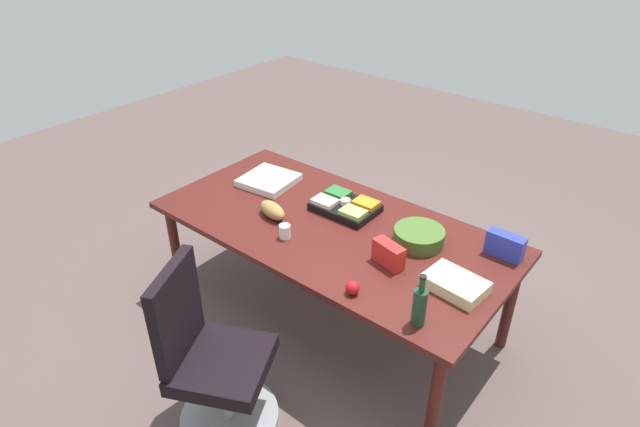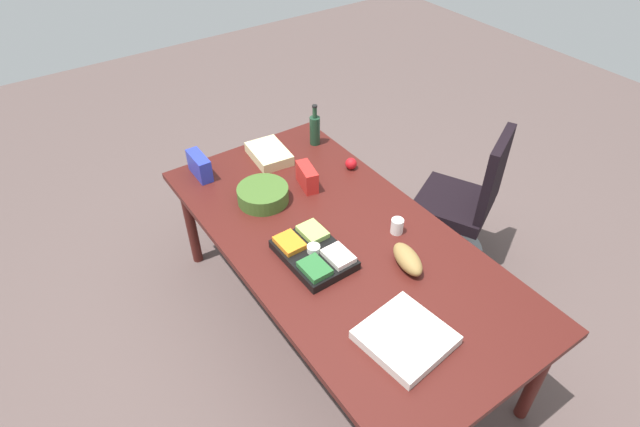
{
  "view_description": "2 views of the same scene",
  "coord_description": "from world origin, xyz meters",
  "px_view_note": "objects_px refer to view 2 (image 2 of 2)",
  "views": [
    {
      "loc": [
        -1.77,
        2.28,
        2.6
      ],
      "look_at": [
        0.12,
        -0.03,
        0.79
      ],
      "focal_mm": 29.74,
      "sensor_mm": 36.0,
      "label": 1
    },
    {
      "loc": [
        1.67,
        -1.28,
        2.7
      ],
      "look_at": [
        -0.15,
        -0.03,
        0.86
      ],
      "focal_mm": 28.98,
      "sensor_mm": 36.0,
      "label": 2
    }
  ],
  "objects_px": {
    "sheet_cake": "(269,154)",
    "conference_table": "(339,248)",
    "chip_bag_blue": "(200,166)",
    "wine_bottle": "(315,129)",
    "apple_red": "(351,164)",
    "veggie_tray": "(314,253)",
    "bread_loaf": "(408,259)",
    "salad_bowl": "(263,194)",
    "paper_cup": "(397,226)",
    "office_chair": "(460,212)",
    "pizza_box": "(405,337)",
    "chip_bag_red": "(307,177)"
  },
  "relations": [
    {
      "from": "chip_bag_red",
      "to": "office_chair",
      "type": "bearing_deg",
      "value": 64.88
    },
    {
      "from": "chip_bag_blue",
      "to": "paper_cup",
      "type": "height_order",
      "value": "chip_bag_blue"
    },
    {
      "from": "office_chair",
      "to": "chip_bag_red",
      "type": "bearing_deg",
      "value": -115.12
    },
    {
      "from": "sheet_cake",
      "to": "paper_cup",
      "type": "xyz_separation_m",
      "value": [
        1.05,
        0.21,
        0.01
      ]
    },
    {
      "from": "apple_red",
      "to": "paper_cup",
      "type": "relative_size",
      "value": 0.84
    },
    {
      "from": "bread_loaf",
      "to": "sheet_cake",
      "type": "distance_m",
      "value": 1.28
    },
    {
      "from": "wine_bottle",
      "to": "apple_red",
      "type": "bearing_deg",
      "value": 3.28
    },
    {
      "from": "chip_bag_blue",
      "to": "salad_bowl",
      "type": "bearing_deg",
      "value": 23.53
    },
    {
      "from": "conference_table",
      "to": "chip_bag_blue",
      "type": "bearing_deg",
      "value": -159.36
    },
    {
      "from": "conference_table",
      "to": "veggie_tray",
      "type": "height_order",
      "value": "veggie_tray"
    },
    {
      "from": "salad_bowl",
      "to": "pizza_box",
      "type": "relative_size",
      "value": 0.86
    },
    {
      "from": "office_chair",
      "to": "paper_cup",
      "type": "height_order",
      "value": "office_chair"
    },
    {
      "from": "apple_red",
      "to": "wine_bottle",
      "type": "xyz_separation_m",
      "value": [
        -0.39,
        -0.02,
        0.08
      ]
    },
    {
      "from": "office_chair",
      "to": "wine_bottle",
      "type": "bearing_deg",
      "value": -142.18
    },
    {
      "from": "chip_bag_red",
      "to": "veggie_tray",
      "type": "bearing_deg",
      "value": -30.43
    },
    {
      "from": "office_chair",
      "to": "chip_bag_red",
      "type": "relative_size",
      "value": 5.22
    },
    {
      "from": "salad_bowl",
      "to": "pizza_box",
      "type": "bearing_deg",
      "value": 0.82
    },
    {
      "from": "sheet_cake",
      "to": "veggie_tray",
      "type": "height_order",
      "value": "veggie_tray"
    },
    {
      "from": "wine_bottle",
      "to": "chip_bag_blue",
      "type": "xyz_separation_m",
      "value": [
        -0.1,
        -0.82,
        -0.04
      ]
    },
    {
      "from": "pizza_box",
      "to": "veggie_tray",
      "type": "height_order",
      "value": "veggie_tray"
    },
    {
      "from": "pizza_box",
      "to": "sheet_cake",
      "type": "bearing_deg",
      "value": 164.75
    },
    {
      "from": "wine_bottle",
      "to": "paper_cup",
      "type": "height_order",
      "value": "wine_bottle"
    },
    {
      "from": "sheet_cake",
      "to": "bread_loaf",
      "type": "bearing_deg",
      "value": 3.61
    },
    {
      "from": "chip_bag_red",
      "to": "conference_table",
      "type": "bearing_deg",
      "value": -13.56
    },
    {
      "from": "bread_loaf",
      "to": "chip_bag_red",
      "type": "relative_size",
      "value": 1.2
    },
    {
      "from": "office_chair",
      "to": "wine_bottle",
      "type": "relative_size",
      "value": 3.53
    },
    {
      "from": "veggie_tray",
      "to": "paper_cup",
      "type": "distance_m",
      "value": 0.51
    },
    {
      "from": "sheet_cake",
      "to": "veggie_tray",
      "type": "xyz_separation_m",
      "value": [
        0.96,
        -0.29,
        0.0
      ]
    },
    {
      "from": "conference_table",
      "to": "bread_loaf",
      "type": "relative_size",
      "value": 9.68
    },
    {
      "from": "pizza_box",
      "to": "wine_bottle",
      "type": "bearing_deg",
      "value": 152.79
    },
    {
      "from": "pizza_box",
      "to": "chip_bag_blue",
      "type": "xyz_separation_m",
      "value": [
        -1.71,
        -0.22,
        0.05
      ]
    },
    {
      "from": "sheet_cake",
      "to": "veggie_tray",
      "type": "bearing_deg",
      "value": -16.68
    },
    {
      "from": "wine_bottle",
      "to": "veggie_tray",
      "type": "relative_size",
      "value": 0.7
    },
    {
      "from": "bread_loaf",
      "to": "chip_bag_blue",
      "type": "xyz_separation_m",
      "value": [
        -1.36,
        -0.54,
        0.02
      ]
    },
    {
      "from": "conference_table",
      "to": "wine_bottle",
      "type": "bearing_deg",
      "value": 153.69
    },
    {
      "from": "apple_red",
      "to": "veggie_tray",
      "type": "relative_size",
      "value": 0.18
    },
    {
      "from": "salad_bowl",
      "to": "apple_red",
      "type": "bearing_deg",
      "value": 87.43
    },
    {
      "from": "sheet_cake",
      "to": "conference_table",
      "type": "bearing_deg",
      "value": -5.36
    },
    {
      "from": "chip_bag_blue",
      "to": "wine_bottle",
      "type": "bearing_deg",
      "value": 83.1
    },
    {
      "from": "office_chair",
      "to": "bread_loaf",
      "type": "height_order",
      "value": "office_chair"
    },
    {
      "from": "sheet_cake",
      "to": "chip_bag_blue",
      "type": "height_order",
      "value": "chip_bag_blue"
    },
    {
      "from": "apple_red",
      "to": "wine_bottle",
      "type": "relative_size",
      "value": 0.26
    },
    {
      "from": "bread_loaf",
      "to": "paper_cup",
      "type": "relative_size",
      "value": 2.67
    },
    {
      "from": "conference_table",
      "to": "salad_bowl",
      "type": "bearing_deg",
      "value": -161.91
    },
    {
      "from": "pizza_box",
      "to": "veggie_tray",
      "type": "bearing_deg",
      "value": 176.88
    },
    {
      "from": "wine_bottle",
      "to": "sheet_cake",
      "type": "bearing_deg",
      "value": -93.25
    },
    {
      "from": "wine_bottle",
      "to": "chip_bag_blue",
      "type": "relative_size",
      "value": 1.35
    },
    {
      "from": "bread_loaf",
      "to": "salad_bowl",
      "type": "height_order",
      "value": "bread_loaf"
    },
    {
      "from": "sheet_cake",
      "to": "chip_bag_red",
      "type": "height_order",
      "value": "chip_bag_red"
    },
    {
      "from": "bread_loaf",
      "to": "veggie_tray",
      "type": "height_order",
      "value": "bread_loaf"
    }
  ]
}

